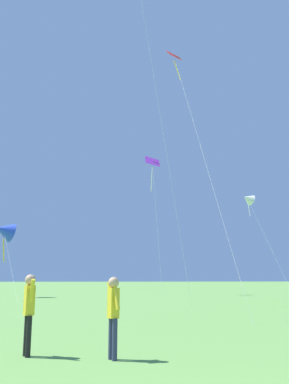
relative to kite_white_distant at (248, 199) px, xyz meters
The scene contains 6 objects.
kite_white_distant is the anchor object (origin of this frame).
kite_purple_streamer 10.94m from the kite_white_distant, 165.29° to the left, with size 1.74×6.32×15.37m.
kite_red_high 22.18m from the kite_white_distant, 120.45° to the right, with size 1.72×9.50×16.31m.
kite_blue_delta 25.01m from the kite_white_distant, behind, with size 4.54×10.06×7.17m.
person_with_spool 37.96m from the kite_white_distant, 117.80° to the right, with size 0.32×0.56×1.80m.
person_in_red_shirt 37.66m from the kite_white_distant, 114.74° to the right, with size 0.31×0.55×1.75m.
Camera 1 is at (-1.61, -3.50, 1.72)m, focal length 39.35 mm.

